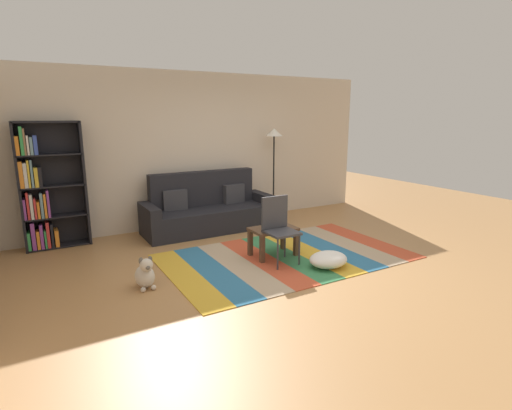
{
  "coord_description": "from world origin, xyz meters",
  "views": [
    {
      "loc": [
        -2.83,
        -4.25,
        1.96
      ],
      "look_at": [
        0.07,
        0.8,
        0.65
      ],
      "focal_mm": 28.07,
      "sensor_mm": 36.0,
      "label": 1
    }
  ],
  "objects": [
    {
      "name": "rug",
      "position": [
        0.22,
        0.2,
        0.01
      ],
      "size": [
        3.39,
        2.04,
        0.01
      ],
      "color": "gold",
      "rests_on": "ground_plane"
    },
    {
      "name": "couch",
      "position": [
        -0.19,
        2.02,
        0.34
      ],
      "size": [
        2.26,
        0.8,
        1.0
      ],
      "color": "black",
      "rests_on": "ground_plane"
    },
    {
      "name": "tv_remote",
      "position": [
        0.01,
        0.32,
        0.43
      ],
      "size": [
        0.04,
        0.15,
        0.02
      ],
      "primitive_type": "cube",
      "rotation": [
        0.0,
        0.0,
        0.0
      ],
      "color": "black",
      "rests_on": "coffee_table"
    },
    {
      "name": "bookshelf",
      "position": [
        -2.66,
        2.31,
        0.87
      ],
      "size": [
        0.9,
        0.28,
        1.88
      ],
      "color": "black",
      "rests_on": "ground_plane"
    },
    {
      "name": "ground_plane",
      "position": [
        0.0,
        0.0,
        0.0
      ],
      "size": [
        14.0,
        14.0,
        0.0
      ],
      "primitive_type": "plane",
      "color": "#B27F4C"
    },
    {
      "name": "folding_chair",
      "position": [
        0.0,
        0.09,
        0.53
      ],
      "size": [
        0.4,
        0.4,
        0.9
      ],
      "rotation": [
        0.0,
        0.0,
        -0.41
      ],
      "color": "#38383D",
      "rests_on": "ground_plane"
    },
    {
      "name": "pouf",
      "position": [
        0.46,
        -0.42,
        0.11
      ],
      "size": [
        0.53,
        0.43,
        0.2
      ],
      "primitive_type": "ellipsoid",
      "color": "white",
      "rests_on": "rug"
    },
    {
      "name": "back_wall",
      "position": [
        0.0,
        2.55,
        1.35
      ],
      "size": [
        6.8,
        0.1,
        2.7
      ],
      "primitive_type": "cube",
      "color": "beige",
      "rests_on": "ground_plane"
    },
    {
      "name": "dog",
      "position": [
        -1.79,
        0.15,
        0.16
      ],
      "size": [
        0.22,
        0.35,
        0.4
      ],
      "color": "beige",
      "rests_on": "ground_plane"
    },
    {
      "name": "standing_lamp",
      "position": [
        1.26,
        2.19,
        1.43
      ],
      "size": [
        0.32,
        0.32,
        1.72
      ],
      "color": "black",
      "rests_on": "ground_plane"
    },
    {
      "name": "coffee_table",
      "position": [
        0.07,
        0.32,
        0.32
      ],
      "size": [
        0.64,
        0.41,
        0.41
      ],
      "color": "#513826",
      "rests_on": "rug"
    }
  ]
}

